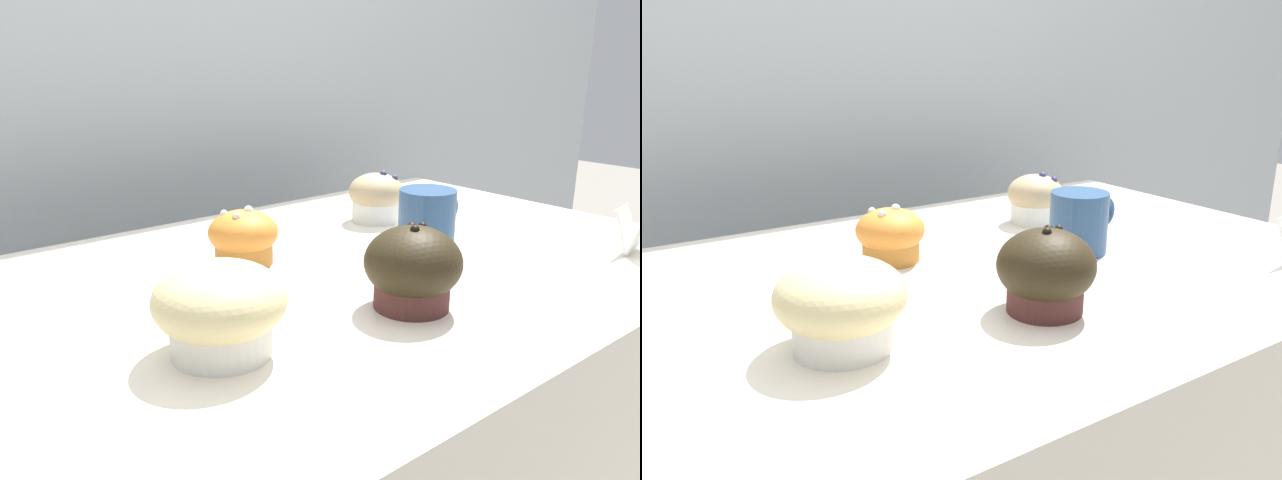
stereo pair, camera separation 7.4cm
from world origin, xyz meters
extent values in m
cube|color=#A8B2B7|center=(0.00, 0.60, 0.90)|extent=(3.20, 0.10, 1.80)
cylinder|color=#C27B32|center=(-0.08, 0.09, 0.94)|extent=(0.07, 0.07, 0.04)
ellipsoid|color=orange|center=(-0.08, 0.09, 0.96)|extent=(0.09, 0.09, 0.06)
sphere|color=white|center=(-0.07, 0.09, 0.99)|extent=(0.01, 0.01, 0.01)
sphere|color=white|center=(-0.10, 0.11, 0.99)|extent=(0.01, 0.01, 0.01)
sphere|color=white|center=(-0.09, 0.08, 0.99)|extent=(0.01, 0.01, 0.01)
cylinder|color=silver|center=(0.19, 0.13, 0.95)|extent=(0.08, 0.08, 0.05)
ellipsoid|color=tan|center=(0.19, 0.13, 0.97)|extent=(0.09, 0.09, 0.06)
sphere|color=navy|center=(0.20, 0.12, 1.00)|extent=(0.01, 0.01, 0.01)
sphere|color=navy|center=(0.22, 0.14, 0.99)|extent=(0.01, 0.01, 0.01)
sphere|color=navy|center=(0.21, 0.11, 0.99)|extent=(0.01, 0.01, 0.01)
cylinder|color=white|center=(-0.23, -0.11, 0.95)|extent=(0.09, 0.09, 0.05)
ellipsoid|color=beige|center=(-0.23, -0.11, 0.97)|extent=(0.12, 0.12, 0.07)
cylinder|color=#492522|center=(-0.02, -0.14, 0.95)|extent=(0.08, 0.08, 0.05)
ellipsoid|color=black|center=(-0.02, -0.14, 0.97)|extent=(0.10, 0.10, 0.08)
sphere|color=black|center=(-0.02, -0.15, 1.01)|extent=(0.01, 0.01, 0.01)
sphere|color=black|center=(0.01, -0.13, 1.00)|extent=(0.01, 0.01, 0.01)
sphere|color=black|center=(0.01, -0.12, 1.00)|extent=(0.01, 0.01, 0.01)
cylinder|color=navy|center=(0.15, -0.02, 0.96)|extent=(0.08, 0.08, 0.08)
torus|color=navy|center=(0.20, -0.01, 0.97)|extent=(0.04, 0.02, 0.04)
cylinder|color=black|center=(0.15, -0.02, 1.00)|extent=(0.07, 0.07, 0.01)
camera|label=1|loc=(-0.48, -0.56, 1.19)|focal=35.00mm
camera|label=2|loc=(-0.42, -0.60, 1.19)|focal=35.00mm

